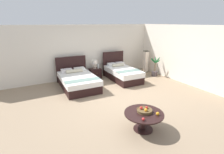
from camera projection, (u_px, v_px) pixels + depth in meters
The scene contains 14 objects.
ground_plane at pixel (123, 98), 6.37m from camera, with size 10.31×9.89×0.02m, color #917A60.
wall_back at pixel (90, 51), 8.61m from camera, with size 10.31×0.12×2.55m, color silver.
wall_side_right at pixel (182, 54), 7.85m from camera, with size 0.12×5.49×2.55m, color silver.
bed_near_window at pixel (78, 81), 7.34m from camera, with size 1.45×2.23×1.16m.
bed_near_corner at pixel (122, 73), 8.34m from camera, with size 1.21×2.11×1.22m.
nightstand at pixel (95, 73), 8.55m from camera, with size 0.53×0.46×0.49m.
table_lamp at pixel (95, 63), 8.41m from camera, with size 0.27×0.27×0.42m.
vase at pixel (98, 66), 8.48m from camera, with size 0.08×0.08×0.21m.
coffee_table at pixel (144, 117), 4.41m from camera, with size 1.00×1.00×0.48m.
fruit_bowl at pixel (144, 110), 4.41m from camera, with size 0.40×0.40×0.14m.
loose_apple at pixel (143, 119), 4.03m from camera, with size 0.07×0.07×0.07m.
loose_orange at pixel (158, 114), 4.25m from camera, with size 0.09×0.09×0.09m.
floor_lamp_corner at pixel (146, 62), 9.54m from camera, with size 0.25×0.25×1.17m.
potted_palm at pixel (155, 70), 8.91m from camera, with size 0.60×0.49×0.97m.
Camera 1 is at (-3.16, -4.92, 2.66)m, focal length 27.91 mm.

